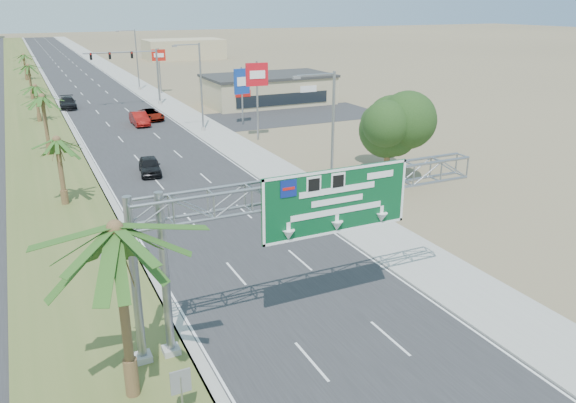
# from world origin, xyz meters

# --- Properties ---
(road) EXTENTS (12.00, 300.00, 0.02)m
(road) POSITION_xyz_m (0.00, 110.00, 0.01)
(road) COLOR #28282B
(road) RESTS_ON ground
(sidewalk_right) EXTENTS (4.00, 300.00, 0.10)m
(sidewalk_right) POSITION_xyz_m (8.50, 110.00, 0.05)
(sidewalk_right) COLOR #9E9B93
(sidewalk_right) RESTS_ON ground
(median_grass) EXTENTS (7.00, 300.00, 0.12)m
(median_grass) POSITION_xyz_m (-10.00, 110.00, 0.06)
(median_grass) COLOR #505F2A
(median_grass) RESTS_ON ground
(sign_gantry) EXTENTS (16.75, 1.24, 7.50)m
(sign_gantry) POSITION_xyz_m (-1.06, 9.93, 6.06)
(sign_gantry) COLOR gray
(sign_gantry) RESTS_ON ground
(palm_near) EXTENTS (5.70, 5.70, 8.35)m
(palm_near) POSITION_xyz_m (-9.20, 8.00, 6.93)
(palm_near) COLOR brown
(palm_near) RESTS_ON ground
(palm_row_b) EXTENTS (3.99, 3.99, 5.95)m
(palm_row_b) POSITION_xyz_m (-9.50, 32.00, 4.90)
(palm_row_b) COLOR brown
(palm_row_b) RESTS_ON ground
(palm_row_c) EXTENTS (3.99, 3.99, 6.75)m
(palm_row_c) POSITION_xyz_m (-9.50, 48.00, 5.66)
(palm_row_c) COLOR brown
(palm_row_c) RESTS_ON ground
(palm_row_d) EXTENTS (3.99, 3.99, 5.45)m
(palm_row_d) POSITION_xyz_m (-9.50, 66.00, 4.42)
(palm_row_d) COLOR brown
(palm_row_d) RESTS_ON ground
(palm_row_e) EXTENTS (3.99, 3.99, 6.15)m
(palm_row_e) POSITION_xyz_m (-9.50, 85.00, 5.09)
(palm_row_e) COLOR brown
(palm_row_e) RESTS_ON ground
(palm_row_f) EXTENTS (3.99, 3.99, 5.75)m
(palm_row_f) POSITION_xyz_m (-9.50, 110.00, 4.71)
(palm_row_f) COLOR brown
(palm_row_f) RESTS_ON ground
(streetlight_near) EXTENTS (3.27, 0.44, 10.00)m
(streetlight_near) POSITION_xyz_m (7.30, 22.00, 4.69)
(streetlight_near) COLOR gray
(streetlight_near) RESTS_ON ground
(streetlight_mid) EXTENTS (3.27, 0.44, 10.00)m
(streetlight_mid) POSITION_xyz_m (7.30, 52.00, 4.69)
(streetlight_mid) COLOR gray
(streetlight_mid) RESTS_ON ground
(streetlight_far) EXTENTS (3.27, 0.44, 10.00)m
(streetlight_far) POSITION_xyz_m (7.30, 88.00, 4.69)
(streetlight_far) COLOR gray
(streetlight_far) RESTS_ON ground
(signal_mast) EXTENTS (10.28, 0.71, 8.00)m
(signal_mast) POSITION_xyz_m (5.17, 71.97, 4.85)
(signal_mast) COLOR gray
(signal_mast) RESTS_ON ground
(store_building) EXTENTS (18.00, 10.00, 4.00)m
(store_building) POSITION_xyz_m (22.00, 66.00, 2.00)
(store_building) COLOR tan
(store_building) RESTS_ON ground
(oak_near) EXTENTS (4.50, 4.50, 6.80)m
(oak_near) POSITION_xyz_m (15.00, 26.00, 4.53)
(oak_near) COLOR brown
(oak_near) RESTS_ON ground
(oak_far) EXTENTS (3.50, 3.50, 5.60)m
(oak_far) POSITION_xyz_m (18.00, 30.00, 3.82)
(oak_far) COLOR brown
(oak_far) RESTS_ON ground
(median_signback_a) EXTENTS (0.75, 0.08, 2.08)m
(median_signback_a) POSITION_xyz_m (-7.80, 6.00, 1.45)
(median_signback_a) COLOR gray
(median_signback_a) RESTS_ON ground
(median_signback_b) EXTENTS (0.75, 0.08, 2.08)m
(median_signback_b) POSITION_xyz_m (-8.50, 18.00, 1.45)
(median_signback_b) COLOR gray
(median_signback_b) RESTS_ON ground
(building_distant_right) EXTENTS (20.00, 12.00, 5.00)m
(building_distant_right) POSITION_xyz_m (30.00, 140.00, 2.50)
(building_distant_right) COLOR tan
(building_distant_right) RESTS_ON ground
(car_left_lane) EXTENTS (2.34, 4.59, 1.50)m
(car_left_lane) POSITION_xyz_m (-2.00, 37.36, 0.75)
(car_left_lane) COLOR black
(car_left_lane) RESTS_ON ground
(car_mid_lane) EXTENTS (1.74, 4.89, 1.61)m
(car_mid_lane) POSITION_xyz_m (1.50, 58.67, 0.80)
(car_mid_lane) COLOR maroon
(car_mid_lane) RESTS_ON ground
(car_right_lane) EXTENTS (2.90, 5.20, 1.38)m
(car_right_lane) POSITION_xyz_m (3.46, 61.28, 0.69)
(car_right_lane) COLOR gray
(car_right_lane) RESTS_ON ground
(car_far) EXTENTS (2.45, 5.53, 1.58)m
(car_far) POSITION_xyz_m (-5.31, 74.72, 0.79)
(car_far) COLOR black
(car_far) RESTS_ON ground
(pole_sign_red_near) EXTENTS (2.42, 0.54, 8.48)m
(pole_sign_red_near) POSITION_xyz_m (11.55, 45.12, 6.63)
(pole_sign_red_near) COLOR gray
(pole_sign_red_near) RESTS_ON ground
(pole_sign_blue) EXTENTS (2.02, 0.61, 7.00)m
(pole_sign_blue) POSITION_xyz_m (13.00, 53.40, 5.07)
(pole_sign_blue) COLOR gray
(pole_sign_blue) RESTS_ON ground
(pole_sign_red_far) EXTENTS (2.21, 0.79, 7.27)m
(pole_sign_red_far) POSITION_xyz_m (9.97, 82.72, 5.68)
(pole_sign_red_far) COLOR gray
(pole_sign_red_far) RESTS_ON ground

